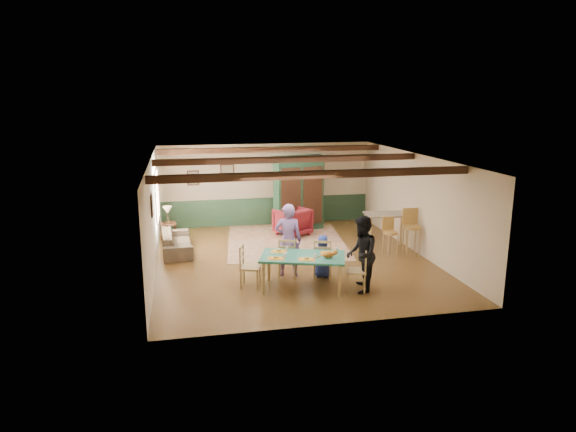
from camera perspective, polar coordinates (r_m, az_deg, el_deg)
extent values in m
plane|color=#503316|center=(13.60, 0.50, -4.88)|extent=(8.00, 8.00, 0.00)
cube|color=beige|center=(17.10, -2.39, 3.52)|extent=(7.00, 0.02, 2.70)
cube|color=beige|center=(12.97, -14.77, -0.03)|extent=(0.02, 8.00, 2.70)
cube|color=beige|center=(14.40, 14.25, 1.29)|extent=(0.02, 8.00, 2.70)
cube|color=silver|center=(13.02, 0.52, 6.50)|extent=(7.00, 8.00, 0.02)
cube|color=#1F3A25|center=(17.25, -2.35, 0.56)|extent=(6.95, 0.03, 0.90)
cube|color=black|center=(10.82, 3.16, 4.62)|extent=(6.95, 0.16, 0.16)
cube|color=black|center=(13.42, 0.15, 6.31)|extent=(6.95, 0.16, 0.16)
cube|color=black|center=(15.95, -1.82, 7.40)|extent=(6.95, 0.16, 0.16)
imported|color=slate|center=(12.17, 0.03, -2.71)|extent=(0.75, 0.60, 1.77)
imported|color=black|center=(11.34, 8.16, -4.24)|extent=(0.86, 0.98, 1.69)
imported|color=navy|center=(12.22, 3.87, -4.48)|extent=(0.58, 0.47, 1.03)
cube|color=beige|center=(15.26, -0.24, -2.84)|extent=(3.83, 4.38, 0.01)
cube|color=#153423|center=(16.46, 1.17, 2.57)|extent=(1.75, 0.89, 2.37)
imported|color=#55111B|center=(15.85, 0.49, -0.64)|extent=(1.25, 1.26, 0.86)
imported|color=#43372A|center=(14.51, -12.24, -2.83)|extent=(0.85, 2.01, 0.58)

